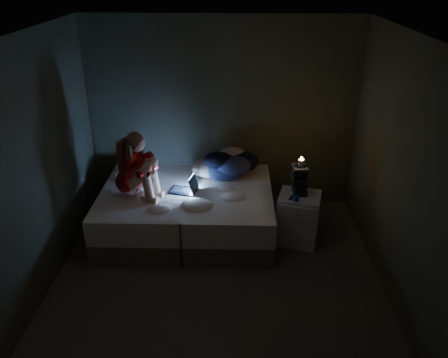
{
  "coord_description": "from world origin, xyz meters",
  "views": [
    {
      "loc": [
        0.18,
        -3.75,
        3.17
      ],
      "look_at": [
        0.05,
        1.0,
        0.8
      ],
      "focal_mm": 35.21,
      "sensor_mm": 36.0,
      "label": 1
    }
  ],
  "objects_px": {
    "laptop": "(183,183)",
    "nightstand": "(298,218)",
    "candle": "(301,161)",
    "phone": "(295,198)",
    "bed": "(187,210)",
    "woman": "(127,163)"
  },
  "relations": [
    {
      "from": "nightstand",
      "to": "phone",
      "type": "xyz_separation_m",
      "value": [
        -0.07,
        -0.08,
        0.33
      ]
    },
    {
      "from": "woman",
      "to": "bed",
      "type": "bearing_deg",
      "value": 27.75
    },
    {
      "from": "laptop",
      "to": "nightstand",
      "type": "height_order",
      "value": "laptop"
    },
    {
      "from": "laptop",
      "to": "nightstand",
      "type": "bearing_deg",
      "value": 5.34
    },
    {
      "from": "laptop",
      "to": "candle",
      "type": "xyz_separation_m",
      "value": [
        1.42,
        -0.1,
        0.36
      ]
    },
    {
      "from": "candle",
      "to": "phone",
      "type": "relative_size",
      "value": 0.57
    },
    {
      "from": "woman",
      "to": "phone",
      "type": "bearing_deg",
      "value": 13.39
    },
    {
      "from": "laptop",
      "to": "phone",
      "type": "xyz_separation_m",
      "value": [
        1.36,
        -0.25,
        -0.05
      ]
    },
    {
      "from": "laptop",
      "to": "nightstand",
      "type": "xyz_separation_m",
      "value": [
        1.43,
        -0.17,
        -0.38
      ]
    },
    {
      "from": "woman",
      "to": "nightstand",
      "type": "distance_m",
      "value": 2.18
    },
    {
      "from": "nightstand",
      "to": "phone",
      "type": "height_order",
      "value": "phone"
    },
    {
      "from": "bed",
      "to": "phone",
      "type": "bearing_deg",
      "value": -12.12
    },
    {
      "from": "nightstand",
      "to": "bed",
      "type": "bearing_deg",
      "value": -174.11
    },
    {
      "from": "laptop",
      "to": "nightstand",
      "type": "distance_m",
      "value": 1.49
    },
    {
      "from": "nightstand",
      "to": "candle",
      "type": "xyz_separation_m",
      "value": [
        -0.01,
        0.07,
        0.74
      ]
    },
    {
      "from": "woman",
      "to": "laptop",
      "type": "height_order",
      "value": "woman"
    },
    {
      "from": "nightstand",
      "to": "phone",
      "type": "bearing_deg",
      "value": -115.0
    },
    {
      "from": "bed",
      "to": "woman",
      "type": "height_order",
      "value": "woman"
    },
    {
      "from": "bed",
      "to": "woman",
      "type": "relative_size",
      "value": 2.59
    },
    {
      "from": "bed",
      "to": "phone",
      "type": "distance_m",
      "value": 1.4
    },
    {
      "from": "nightstand",
      "to": "phone",
      "type": "distance_m",
      "value": 0.35
    },
    {
      "from": "phone",
      "to": "nightstand",
      "type": "bearing_deg",
      "value": 66.54
    }
  ]
}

